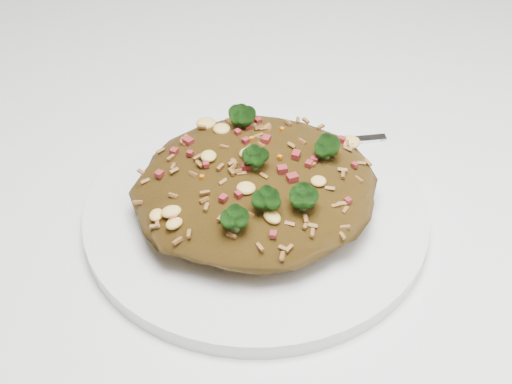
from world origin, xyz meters
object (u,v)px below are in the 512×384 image
plate (256,212)px  dining_table (235,235)px  fork (307,144)px  fried_rice (256,179)px

plate → dining_table: bearing=87.8°
plate → fork: 0.09m
plate → fried_rice: size_ratio=1.43×
dining_table → plate: (-0.00, -0.07, 0.10)m
dining_table → fried_rice: bearing=-92.0°
fried_rice → fork: (0.07, 0.06, -0.03)m
dining_table → fried_rice: (-0.00, -0.07, 0.13)m
dining_table → plate: size_ratio=4.26×
fried_rice → fork: bearing=41.6°
dining_table → plate: plate is taller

